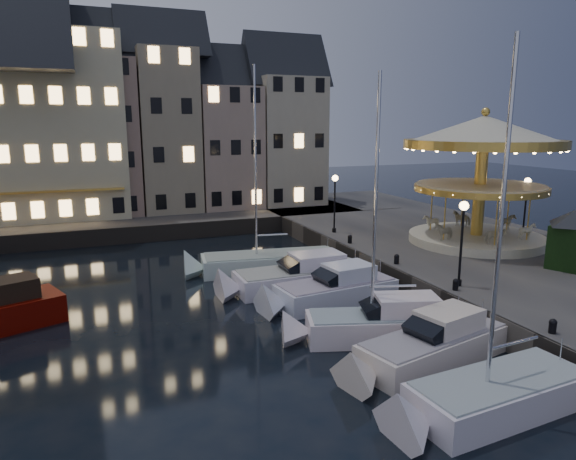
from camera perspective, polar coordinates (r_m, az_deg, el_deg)
name	(u,v)px	position (r m, az deg, el deg)	size (l,w,h in m)	color
ground	(335,341)	(22.43, 5.30, -12.16)	(160.00, 160.00, 0.00)	black
quay_east	(492,260)	(34.73, 21.69, -3.13)	(16.00, 56.00, 1.30)	#474442
quay_north	(106,223)	(47.01, -19.58, 0.75)	(44.00, 12.00, 1.30)	#474442
quaywall_e	(382,274)	(29.93, 10.40, -4.79)	(0.15, 44.00, 1.30)	#47423A
quaywall_n	(137,235)	(41.24, -16.45, -0.51)	(48.00, 0.15, 1.30)	#47423A
streetlamp_b	(462,231)	(25.91, 18.79, -0.13)	(0.44, 0.44, 4.17)	black
streetlamp_c	(335,195)	(37.05, 5.22, 3.87)	(0.44, 0.44, 4.17)	black
streetlamp_d	(526,199)	(38.64, 24.93, 3.14)	(0.44, 0.44, 4.17)	black
bollard_a	(553,325)	(22.08, 27.34, -9.41)	(0.30, 0.30, 0.57)	black
bollard_b	(456,284)	(25.75, 18.13, -5.72)	(0.30, 0.30, 0.57)	black
bollard_c	(397,259)	(29.59, 11.97, -3.13)	(0.30, 0.30, 0.57)	black
bollard_d	(350,239)	(34.15, 6.89, -0.96)	(0.30, 0.30, 0.57)	black
townhouse_nb	(21,133)	(48.45, -27.56, 9.51)	(6.16, 8.00, 13.80)	slate
townhouse_nc	(98,127)	(48.24, -20.35, 10.70)	(6.82, 8.00, 14.80)	gray
townhouse_nd	(165,121)	(48.75, -13.50, 11.69)	(5.50, 8.00, 15.80)	gray
townhouse_ne	(224,137)	(49.86, -7.12, 10.19)	(6.16, 8.00, 12.80)	gray
townhouse_nf	(283,132)	(51.72, -0.51, 10.88)	(6.82, 8.00, 13.80)	#A9A088
hotel_corner	(20,115)	(48.44, -27.67, 11.29)	(17.60, 9.00, 16.80)	beige
motorboat_a	(487,399)	(18.17, 21.21, -17.13)	(7.27, 2.83, 12.06)	silver
motorboat_b	(427,349)	(20.80, 15.19, -12.61)	(7.65, 3.69, 2.15)	beige
motorboat_c	(377,325)	(22.49, 9.91, -10.36)	(7.82, 4.12, 10.46)	silver
motorboat_d	(329,292)	(26.45, 4.60, -6.88)	(7.37, 3.10, 2.15)	silver
motorboat_e	(295,278)	(28.63, 0.84, -5.37)	(8.53, 2.56, 2.15)	silver
motorboat_f	(261,264)	(31.99, -3.05, -3.75)	(9.52, 3.73, 12.58)	silver
carousel	(482,155)	(35.61, 20.80, 7.79)	(10.02, 10.02, 8.77)	beige
ticket_kiosk	(574,229)	(31.56, 29.15, 0.09)	(3.17, 3.17, 3.71)	black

